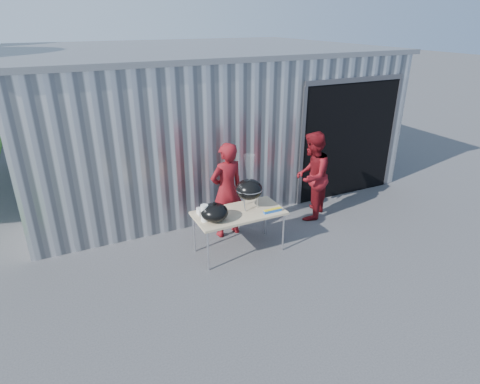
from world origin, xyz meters
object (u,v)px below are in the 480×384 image
person_cook (227,190)px  kettle_grill (249,185)px  folding_table (239,214)px  person_bystander (312,176)px

person_cook → kettle_grill: bearing=98.7°
folding_table → person_cook: bearing=84.2°
folding_table → person_cook: (0.06, 0.63, 0.18)m
kettle_grill → folding_table: bearing=-162.5°
person_bystander → person_cook: bearing=-42.4°
folding_table → person_bystander: person_bystander is taller
folding_table → person_bystander: 1.94m
person_cook → folding_table: bearing=77.0°
folding_table → person_bystander: bearing=16.9°
person_bystander → kettle_grill: bearing=-23.4°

